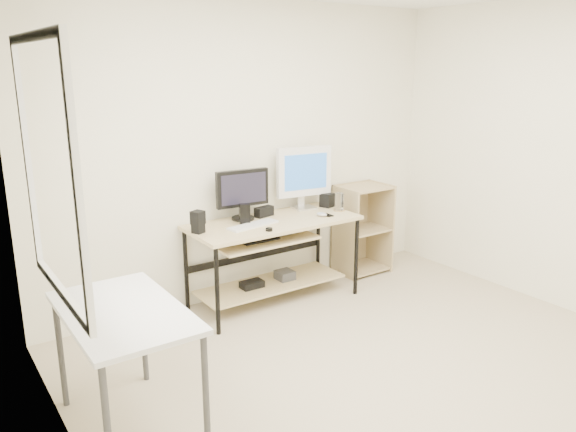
{
  "coord_description": "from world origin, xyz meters",
  "views": [
    {
      "loc": [
        -2.54,
        -2.26,
        2.05
      ],
      "look_at": [
        -0.09,
        1.3,
        0.88
      ],
      "focal_mm": 35.0,
      "sensor_mm": 36.0,
      "label": 1
    }
  ],
  "objects_px": {
    "audio_controller": "(245,214)",
    "shelf_unit": "(360,228)",
    "white_imac": "(304,173)",
    "black_monitor": "(242,191)",
    "side_table": "(124,323)",
    "desk": "(271,244)"
  },
  "relations": [
    {
      "from": "audio_controller",
      "to": "shelf_unit",
      "type": "bearing_deg",
      "value": 25.17
    },
    {
      "from": "shelf_unit",
      "to": "white_imac",
      "type": "bearing_deg",
      "value": 177.85
    },
    {
      "from": "black_monitor",
      "to": "audio_controller",
      "type": "distance_m",
      "value": 0.22
    },
    {
      "from": "side_table",
      "to": "audio_controller",
      "type": "xyz_separation_m",
      "value": [
        1.42,
        1.1,
        0.17
      ]
    },
    {
      "from": "black_monitor",
      "to": "white_imac",
      "type": "height_order",
      "value": "white_imac"
    },
    {
      "from": "white_imac",
      "to": "audio_controller",
      "type": "xyz_separation_m",
      "value": [
        -0.72,
        -0.14,
        -0.25
      ]
    },
    {
      "from": "black_monitor",
      "to": "white_imac",
      "type": "bearing_deg",
      "value": 4.91
    },
    {
      "from": "shelf_unit",
      "to": "white_imac",
      "type": "distance_m",
      "value": 0.93
    },
    {
      "from": "desk",
      "to": "audio_controller",
      "type": "height_order",
      "value": "audio_controller"
    },
    {
      "from": "desk",
      "to": "shelf_unit",
      "type": "bearing_deg",
      "value": 7.77
    },
    {
      "from": "desk",
      "to": "audio_controller",
      "type": "distance_m",
      "value": 0.38
    },
    {
      "from": "side_table",
      "to": "shelf_unit",
      "type": "height_order",
      "value": "shelf_unit"
    },
    {
      "from": "desk",
      "to": "black_monitor",
      "type": "height_order",
      "value": "black_monitor"
    },
    {
      "from": "white_imac",
      "to": "audio_controller",
      "type": "bearing_deg",
      "value": -160.96
    },
    {
      "from": "desk",
      "to": "side_table",
      "type": "relative_size",
      "value": 1.5
    },
    {
      "from": "side_table",
      "to": "white_imac",
      "type": "bearing_deg",
      "value": 30.17
    },
    {
      "from": "side_table",
      "to": "shelf_unit",
      "type": "xyz_separation_m",
      "value": [
        2.83,
        1.22,
        -0.22
      ]
    },
    {
      "from": "black_monitor",
      "to": "side_table",
      "type": "bearing_deg",
      "value": -135.48
    },
    {
      "from": "shelf_unit",
      "to": "white_imac",
      "type": "height_order",
      "value": "white_imac"
    },
    {
      "from": "white_imac",
      "to": "audio_controller",
      "type": "distance_m",
      "value": 0.78
    },
    {
      "from": "audio_controller",
      "to": "white_imac",
      "type": "bearing_deg",
      "value": 31.64
    },
    {
      "from": "white_imac",
      "to": "desk",
      "type": "bearing_deg",
      "value": -151.43
    }
  ]
}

